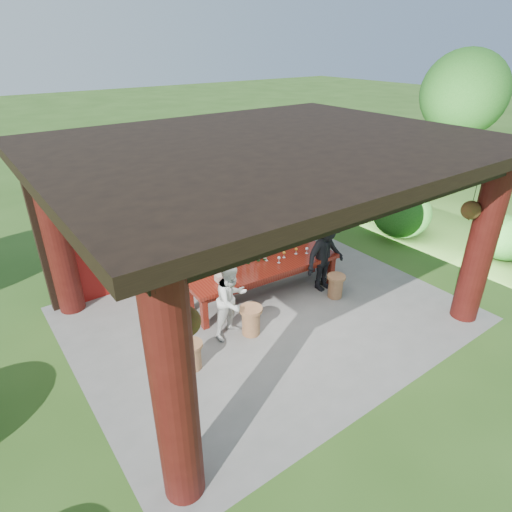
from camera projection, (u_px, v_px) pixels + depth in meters
ground at (268, 313)px, 8.73m from camera, size 90.00×90.00×0.00m
pavilion at (255, 209)px, 8.06m from camera, size 7.50×6.00×3.60m
wine_shelf at (182, 236)px, 9.74m from camera, size 2.22×0.34×1.96m
tasting_table at (264, 271)px, 9.01m from camera, size 3.46×1.12×0.75m
stool_near_left at (251, 320)px, 8.01m from camera, size 0.43×0.43×0.57m
stool_near_right at (336, 286)px, 9.18m from camera, size 0.39×0.39×0.52m
stool_far_left at (192, 355)px, 7.17m from camera, size 0.39×0.39×0.51m
host at (247, 249)px, 9.33m from camera, size 0.78×0.64×1.83m
guest_woman at (232, 300)px, 7.80m from camera, size 0.84×0.72×1.49m
guest_man at (326, 255)px, 9.23m from camera, size 1.14×0.71×1.69m
table_bottles at (257, 255)px, 9.08m from camera, size 0.47×0.17×0.31m
table_glasses at (287, 254)px, 9.28m from camera, size 1.00×0.32×0.15m
napkin_basket at (222, 277)px, 8.40m from camera, size 0.27×0.20×0.14m
shrubs at (314, 236)px, 10.83m from camera, size 14.28×8.88×1.36m
trees at (379, 119)px, 9.74m from camera, size 21.08×10.22×4.80m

